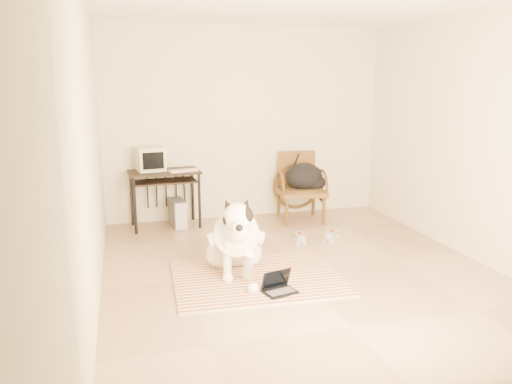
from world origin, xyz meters
name	(u,v)px	position (x,y,z in m)	size (l,w,h in m)	color
floor	(298,269)	(0.00, 0.00, 0.00)	(4.50, 4.50, 0.00)	#9D7F60
ceiling	(303,0)	(0.00, 0.00, 2.70)	(4.50, 4.50, 0.00)	white
wall_back	(246,124)	(0.00, 2.25, 1.35)	(4.50, 4.50, 0.00)	beige
wall_front	(434,189)	(0.00, -2.25, 1.35)	(4.50, 4.50, 0.00)	beige
wall_left	(91,150)	(-2.00, 0.00, 1.35)	(4.50, 4.50, 0.00)	beige
wall_right	(471,137)	(2.00, 0.00, 1.35)	(4.50, 4.50, 0.00)	beige
rug	(257,278)	(-0.48, -0.15, 0.01)	(1.72, 1.34, 0.02)	#AE3A24
dog	(235,241)	(-0.66, 0.05, 0.36)	(0.59, 1.25, 0.89)	white
laptop	(278,286)	(-0.38, -0.54, 0.07)	(0.34, 0.28, 0.21)	black
computer_desk	(164,179)	(-1.20, 1.95, 0.67)	(0.96, 0.58, 0.77)	black
crt_monitor	(151,159)	(-1.37, 2.03, 0.93)	(0.40, 0.38, 0.31)	beige
desk_keyboard	(183,171)	(-0.96, 1.84, 0.79)	(0.38, 0.14, 0.02)	beige
pc_tower	(178,213)	(-1.04, 1.91, 0.19)	(0.22, 0.43, 0.38)	#4B4B4D
rattan_chair	(300,187)	(0.68, 1.82, 0.48)	(0.69, 0.67, 0.96)	brown
backpack	(306,178)	(0.74, 1.74, 0.62)	(0.56, 0.44, 0.39)	black
sneaker_left	(300,238)	(0.35, 0.89, 0.04)	(0.16, 0.29, 0.10)	white
sneaker_right	(332,235)	(0.77, 0.88, 0.04)	(0.27, 0.29, 0.10)	white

